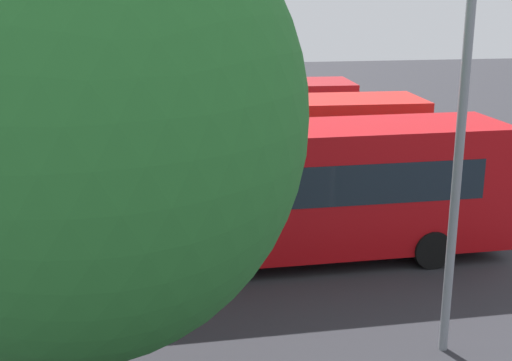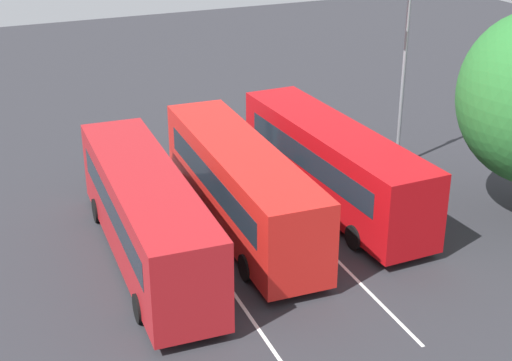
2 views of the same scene
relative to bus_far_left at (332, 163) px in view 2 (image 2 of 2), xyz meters
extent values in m
plane|color=#2B2B30|center=(-0.66, 3.94, -1.78)|extent=(80.83, 80.83, 0.00)
cube|color=#B70C11|center=(-0.03, 0.00, 0.01)|extent=(11.32, 2.65, 2.94)
cube|color=#19232D|center=(5.56, 0.14, 0.80)|extent=(0.17, 2.10, 1.23)
cube|color=#19232D|center=(-0.06, 1.16, 0.36)|extent=(9.47, 0.31, 0.94)
cube|color=#19232D|center=(0.00, -1.16, 0.36)|extent=(9.47, 0.31, 0.94)
cube|color=black|center=(5.58, 0.14, 1.30)|extent=(0.15, 1.90, 0.32)
cube|color=black|center=(5.59, 0.14, -1.24)|extent=(0.15, 2.19, 0.36)
cylinder|color=black|center=(3.55, 1.22, -1.33)|extent=(0.92, 0.30, 0.92)
cylinder|color=black|center=(3.60, -1.04, -1.33)|extent=(0.92, 0.30, 0.92)
cylinder|color=black|center=(-3.66, 1.04, -1.33)|extent=(0.92, 0.30, 0.92)
cylinder|color=black|center=(-3.61, -1.22, -1.33)|extent=(0.92, 0.30, 0.92)
cube|color=red|center=(-0.50, 4.13, 0.01)|extent=(11.36, 2.85, 2.94)
cube|color=#19232D|center=(5.09, 3.90, 0.80)|extent=(0.21, 2.10, 1.23)
cube|color=#19232D|center=(-0.45, 5.29, 0.36)|extent=(9.46, 0.47, 0.94)
cube|color=#19232D|center=(-0.55, 2.97, 0.36)|extent=(9.46, 0.47, 0.94)
cube|color=black|center=(5.11, 3.90, 1.30)|extent=(0.18, 1.91, 0.32)
cube|color=black|center=(5.12, 3.90, -1.24)|extent=(0.19, 2.19, 0.36)
cylinder|color=black|center=(3.15, 5.11, -1.33)|extent=(0.93, 0.32, 0.92)
cylinder|color=black|center=(3.05, 2.85, -1.33)|extent=(0.93, 0.32, 0.92)
cylinder|color=black|center=(-4.06, 5.41, -1.33)|extent=(0.93, 0.32, 0.92)
cylinder|color=black|center=(-4.15, 3.15, -1.33)|extent=(0.93, 0.32, 0.92)
cube|color=#AD191E|center=(-1.45, 8.00, 0.01)|extent=(11.37, 2.91, 2.94)
cube|color=#19232D|center=(4.14, 7.73, 0.80)|extent=(0.22, 2.10, 1.23)
cube|color=#19232D|center=(-1.39, 9.16, 0.36)|extent=(9.46, 0.53, 0.94)
cube|color=#19232D|center=(-1.50, 6.84, 0.36)|extent=(9.46, 0.53, 0.94)
cube|color=black|center=(4.16, 7.73, 1.30)|extent=(0.19, 1.91, 0.32)
cube|color=black|center=(4.17, 7.73, -1.24)|extent=(0.20, 2.19, 0.36)
cylinder|color=black|center=(2.21, 8.96, -1.33)|extent=(0.93, 0.32, 0.92)
cylinder|color=black|center=(2.10, 6.70, -1.33)|extent=(0.93, 0.32, 0.92)
cylinder|color=black|center=(-5.00, 9.30, -1.33)|extent=(0.93, 0.32, 0.92)
cylinder|color=black|center=(-5.11, 7.04, -1.33)|extent=(0.93, 0.32, 0.92)
cylinder|color=#232833|center=(7.24, 3.33, -1.37)|extent=(0.13, 0.13, 0.83)
cylinder|color=#232833|center=(7.20, 3.48, -1.37)|extent=(0.13, 0.13, 0.83)
cylinder|color=#232328|center=(7.22, 3.40, -0.63)|extent=(0.40, 0.40, 0.66)
sphere|color=tan|center=(7.22, 3.40, -0.18)|extent=(0.22, 0.22, 0.22)
cylinder|color=gray|center=(2.29, -4.66, 2.68)|extent=(0.16, 0.16, 8.93)
cube|color=silver|center=(-0.66, 1.90, -1.78)|extent=(17.75, 0.72, 0.01)
cube|color=silver|center=(-0.66, 5.99, -1.78)|extent=(17.75, 0.72, 0.01)
camera|label=1|loc=(-2.91, -15.18, 4.60)|focal=48.06mm
camera|label=2|loc=(-24.08, 13.85, 11.35)|focal=53.08mm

